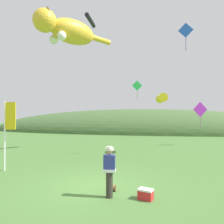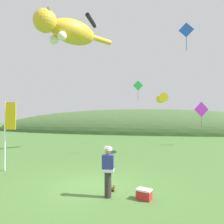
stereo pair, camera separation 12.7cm
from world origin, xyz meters
The scene contains 12 objects.
ground_plane centered at (0.00, 0.00, 0.00)m, with size 120.00×120.00×0.00m, color #477033.
distant_hill_ridge centered at (0.00, 27.51, 0.00)m, with size 52.18×12.74×7.52m.
festival_attendant centered at (0.87, -0.99, 0.95)m, with size 0.44×0.30×1.77m.
kite_spool centered at (0.92, -0.34, 0.12)m, with size 0.12×0.24×0.24m.
picnic_cooler centered at (2.11, -0.93, 0.18)m, with size 0.57×0.47×0.36m.
festival_banner_pole centered at (-4.95, 1.48, 2.33)m, with size 0.66×0.08×3.57m.
kite_giant_cat centered at (-3.55, 5.87, 8.78)m, with size 4.19×5.68×1.99m.
kite_fish_windsock centered at (2.90, 7.81, 4.05)m, with size 0.91×2.39×0.72m.
kite_tube_streamer centered at (-3.00, 9.74, 11.05)m, with size 0.45×2.36×0.44m.
kite_diamond_blue centered at (4.55, 7.10, 8.64)m, with size 1.02×0.11×1.92m.
kite_diamond_violet centered at (6.61, 12.88, 3.33)m, with size 1.33×0.55×2.33m.
kite_diamond_green centered at (0.82, 12.54, 5.64)m, with size 0.96×0.20×1.88m.
Camera 1 is at (2.40, -8.46, 2.90)m, focal length 35.00 mm.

